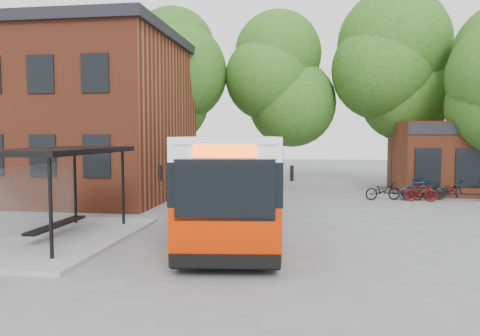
# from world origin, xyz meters

# --- Properties ---
(ground) EXTENTS (100.00, 100.00, 0.00)m
(ground) POSITION_xyz_m (0.00, 0.00, 0.00)
(ground) COLOR #5E5E60
(station_building) EXTENTS (18.40, 10.40, 8.50)m
(station_building) POSITION_xyz_m (-13.00, 9.00, 4.25)
(station_building) COLOR maroon
(station_building) RESTS_ON ground
(bus_shelter) EXTENTS (3.60, 7.00, 2.90)m
(bus_shelter) POSITION_xyz_m (-4.50, -1.00, 1.45)
(bus_shelter) COLOR black
(bus_shelter) RESTS_ON ground
(bike_rail) EXTENTS (5.20, 0.10, 0.38)m
(bike_rail) POSITION_xyz_m (9.28, 10.00, 0.19)
(bike_rail) COLOR black
(bike_rail) RESTS_ON ground
(tree_0) EXTENTS (7.92, 7.92, 11.00)m
(tree_0) POSITION_xyz_m (-6.00, 16.00, 5.50)
(tree_0) COLOR #265516
(tree_0) RESTS_ON ground
(tree_1) EXTENTS (7.92, 7.92, 10.40)m
(tree_1) POSITION_xyz_m (1.00, 17.00, 5.20)
(tree_1) COLOR #265516
(tree_1) RESTS_ON ground
(tree_2) EXTENTS (7.92, 7.92, 11.00)m
(tree_2) POSITION_xyz_m (8.00, 16.00, 5.50)
(tree_2) COLOR #265516
(tree_2) RESTS_ON ground
(city_bus) EXTENTS (4.10, 12.88, 3.22)m
(city_bus) POSITION_xyz_m (0.30, 2.22, 1.61)
(city_bus) COLOR #B92300
(city_bus) RESTS_ON ground
(bicycle_0) EXTENTS (1.93, 1.10, 0.96)m
(bicycle_0) POSITION_xyz_m (6.61, 9.93, 0.48)
(bicycle_0) COLOR black
(bicycle_0) RESTS_ON ground
(bicycle_1) EXTENTS (1.58, 0.48, 0.94)m
(bicycle_1) POSITION_xyz_m (8.36, 9.55, 0.47)
(bicycle_1) COLOR #570708
(bicycle_1) RESTS_ON ground
(bicycle_2) EXTENTS (1.91, 0.87, 0.97)m
(bicycle_2) POSITION_xyz_m (8.26, 9.98, 0.48)
(bicycle_2) COLOR black
(bicycle_2) RESTS_ON ground
(bicycle_3) EXTENTS (1.87, 0.73, 1.10)m
(bicycle_3) POSITION_xyz_m (8.42, 10.26, 0.55)
(bicycle_3) COLOR #04224E
(bicycle_3) RESTS_ON ground
(bicycle_4) EXTENTS (1.75, 0.89, 0.88)m
(bicycle_4) POSITION_xyz_m (8.85, 10.13, 0.44)
(bicycle_4) COLOR black
(bicycle_4) RESTS_ON ground
(bicycle_6) EXTENTS (1.90, 1.29, 0.94)m
(bicycle_6) POSITION_xyz_m (10.12, 10.85, 0.47)
(bicycle_6) COLOR black
(bicycle_6) RESTS_ON ground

